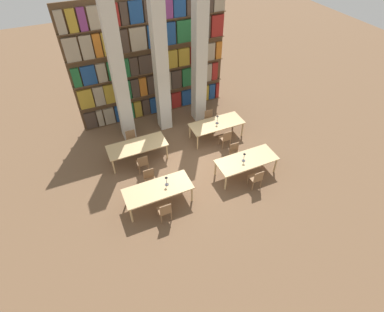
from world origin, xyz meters
name	(u,v)px	position (x,y,z in m)	size (l,w,h in m)	color
ground_plane	(191,166)	(0.00, 0.00, 0.00)	(40.00, 40.00, 0.00)	brown
bookshelf_bank	(152,62)	(0.01, 4.31, 2.68)	(7.11, 0.35, 5.50)	brown
pillar_left	(119,76)	(-1.76, 3.03, 3.00)	(0.54, 0.54, 6.00)	beige
pillar_center	(161,67)	(0.00, 3.03, 3.00)	(0.54, 0.54, 6.00)	beige
pillar_right	(199,59)	(1.76, 3.03, 3.00)	(0.54, 0.54, 6.00)	beige
reading_table_0	(158,190)	(-1.81, -1.24, 0.69)	(2.40, 0.98, 0.77)	tan
chair_0	(165,210)	(-1.85, -2.01, 0.49)	(0.42, 0.40, 0.89)	olive
chair_1	(150,179)	(-1.85, -0.46, 0.49)	(0.42, 0.40, 0.89)	olive
desk_lamp_0	(166,179)	(-1.45, -1.19, 1.04)	(0.14, 0.14, 0.41)	#232328
reading_table_1	(247,161)	(1.81, -1.24, 0.69)	(2.40, 0.98, 0.77)	tan
chair_2	(256,178)	(1.78, -2.02, 0.49)	(0.42, 0.40, 0.89)	olive
chair_3	(235,153)	(1.78, -0.46, 0.49)	(0.42, 0.40, 0.89)	olive
desk_lamp_1	(244,156)	(1.66, -1.25, 1.04)	(0.14, 0.14, 0.41)	#232328
reading_table_2	(137,147)	(-1.81, 1.29, 0.69)	(2.40, 0.98, 0.77)	tan
chair_4	(143,163)	(-1.85, 0.52, 0.49)	(0.42, 0.40, 0.89)	olive
chair_5	(132,140)	(-1.85, 2.07, 0.49)	(0.42, 0.40, 0.89)	olive
reading_table_3	(217,124)	(1.83, 1.30, 0.69)	(2.40, 0.98, 0.77)	tan
chair_6	(226,138)	(1.88, 0.53, 0.49)	(0.42, 0.40, 0.89)	olive
chair_7	(210,119)	(1.88, 2.08, 0.49)	(0.42, 0.40, 0.89)	olive
desk_lamp_2	(217,118)	(1.85, 1.29, 1.05)	(0.14, 0.14, 0.43)	#232328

